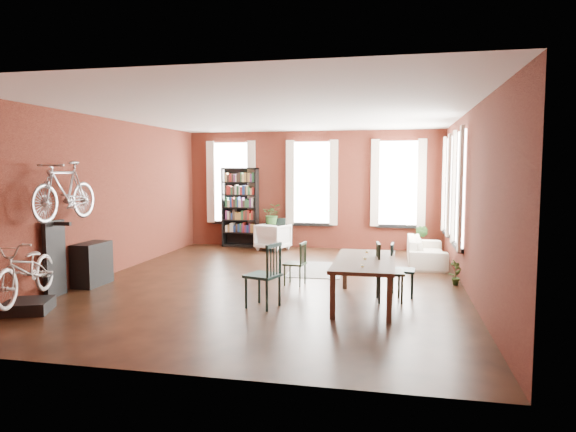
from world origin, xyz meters
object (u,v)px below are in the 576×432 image
(dining_chair_a, at_px, (263,275))
(cream_sofa, at_px, (426,246))
(dining_table, at_px, (364,282))
(bicycle_floor, at_px, (26,242))
(dining_chair_d, at_px, (402,270))
(white_armchair, at_px, (273,235))
(console_table, at_px, (92,264))
(bike_trainer, at_px, (28,306))
(plant_stand, at_px, (272,236))
(bookshelf, at_px, (240,207))
(dining_chair_b, at_px, (295,264))
(dining_chair_c, at_px, (390,272))

(dining_chair_a, relative_size, cream_sofa, 0.49)
(dining_table, relative_size, bicycle_floor, 1.18)
(dining_chair_d, height_order, cream_sofa, dining_chair_d)
(white_armchair, relative_size, console_table, 0.97)
(bike_trainer, distance_m, plant_stand, 7.21)
(bike_trainer, bearing_deg, dining_chair_a, 16.68)
(bookshelf, height_order, bicycle_floor, bookshelf)
(dining_chair_d, bearing_deg, plant_stand, 39.54)
(dining_table, distance_m, bicycle_floor, 5.25)
(plant_stand, bearing_deg, cream_sofa, -20.98)
(dining_chair_b, height_order, bike_trainer, dining_chair_b)
(cream_sofa, height_order, console_table, cream_sofa)
(white_armchair, xyz_separation_m, bicycle_floor, (-2.23, -6.63, 0.69))
(dining_chair_b, xyz_separation_m, plant_stand, (-1.49, 4.23, -0.07))
(dining_chair_b, distance_m, bookshelf, 5.06)
(dining_chair_c, xyz_separation_m, plant_stand, (-3.24, 5.09, -0.15))
(dining_chair_a, xyz_separation_m, plant_stand, (-1.30, 5.87, -0.18))
(dining_chair_b, relative_size, plant_stand, 1.23)
(dining_table, height_order, cream_sofa, cream_sofa)
(dining_table, bearing_deg, bike_trainer, -162.74)
(dining_chair_d, bearing_deg, console_table, 96.74)
(cream_sofa, bearing_deg, white_armchair, 71.66)
(white_armchair, distance_m, bike_trainer, 7.02)
(plant_stand, bearing_deg, dining_table, -61.89)
(dining_table, distance_m, dining_chair_c, 0.47)
(dining_chair_a, bearing_deg, bicycle_floor, -56.18)
(bike_trainer, bearing_deg, dining_chair_b, 36.52)
(cream_sofa, bearing_deg, dining_chair_a, 147.91)
(white_armchair, bearing_deg, plant_stand, -48.06)
(dining_chair_d, relative_size, console_table, 1.12)
(dining_chair_c, height_order, dining_chair_d, dining_chair_c)
(plant_stand, bearing_deg, console_table, -113.74)
(bookshelf, height_order, console_table, bookshelf)
(dining_chair_a, distance_m, cream_sofa, 5.11)
(dining_chair_a, relative_size, dining_chair_c, 1.06)
(dining_table, bearing_deg, bookshelf, 124.24)
(dining_chair_c, height_order, plant_stand, dining_chair_c)
(dining_chair_b, bearing_deg, bicycle_floor, -45.74)
(dining_chair_c, height_order, bike_trainer, dining_chair_c)
(dining_chair_b, bearing_deg, dining_chair_c, 72.00)
(dining_table, xyz_separation_m, dining_chair_a, (-1.55, -0.55, 0.15))
(cream_sofa, bearing_deg, dining_chair_b, 136.78)
(cream_sofa, bearing_deg, dining_chair_c, 167.64)
(dining_table, bearing_deg, bicycle_floor, -163.00)
(dining_chair_a, bearing_deg, bookshelf, -142.16)
(dining_chair_b, height_order, white_armchair, dining_chair_b)
(bookshelf, distance_m, bike_trainer, 7.22)
(dining_chair_d, xyz_separation_m, bike_trainer, (-5.56, -2.20, -0.36))
(dining_chair_c, bearing_deg, bike_trainer, 101.29)
(dining_table, xyz_separation_m, console_table, (-5.06, 0.28, 0.04))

